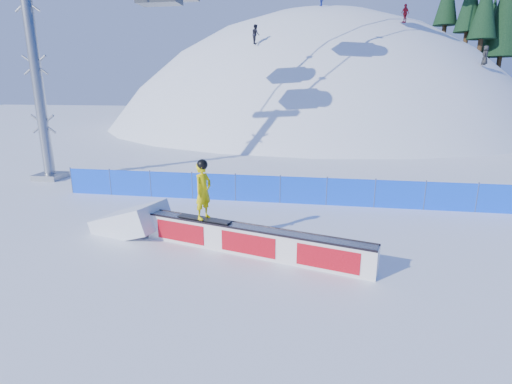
# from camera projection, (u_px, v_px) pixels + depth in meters

# --- Properties ---
(ground) EXTENTS (160.00, 160.00, 0.00)m
(ground) POSITION_uv_depth(u_px,v_px,m) (295.00, 243.00, 13.12)
(ground) COLOR white
(ground) RESTS_ON ground
(snow_hill) EXTENTS (64.00, 64.00, 64.00)m
(snow_hill) POSITION_uv_depth(u_px,v_px,m) (313.00, 249.00, 57.81)
(snow_hill) COLOR white
(snow_hill) RESTS_ON ground
(safety_fence) EXTENTS (22.05, 0.05, 1.30)m
(safety_fence) POSITION_uv_depth(u_px,v_px,m) (303.00, 191.00, 17.25)
(safety_fence) COLOR #0C49F8
(safety_fence) RESTS_ON ground
(rail_box) EXTENTS (7.37, 2.48, 0.90)m
(rail_box) POSITION_uv_depth(u_px,v_px,m) (251.00, 241.00, 12.13)
(rail_box) COLOR white
(rail_box) RESTS_ON ground
(snow_ramp) EXTENTS (2.87, 2.20, 1.59)m
(snow_ramp) POSITION_uv_depth(u_px,v_px,m) (132.00, 231.00, 14.15)
(snow_ramp) COLOR white
(snow_ramp) RESTS_ON ground
(snowboarder) EXTENTS (1.88, 0.81, 1.94)m
(snowboarder) POSITION_uv_depth(u_px,v_px,m) (203.00, 190.00, 12.44)
(snowboarder) COLOR black
(snowboarder) RESTS_ON rail_box
(distant_skiers) EXTENTS (21.03, 10.82, 8.10)m
(distant_skiers) POSITION_uv_depth(u_px,v_px,m) (355.00, 21.00, 38.15)
(distant_skiers) COLOR black
(distant_skiers) RESTS_ON ground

